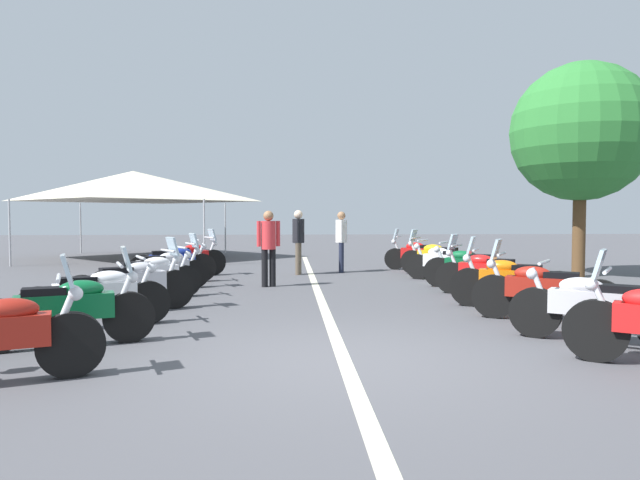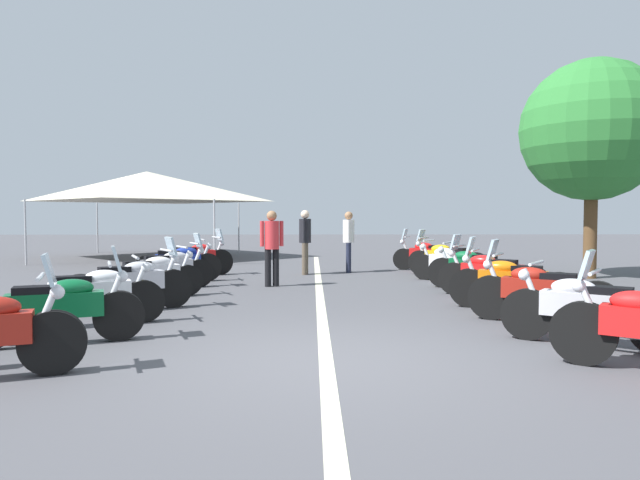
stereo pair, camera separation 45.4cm
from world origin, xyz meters
The scene contains 22 objects.
ground_plane centered at (0.00, 0.00, 0.00)m, with size 80.00×80.00×0.00m, color #4C4C51.
lane_centre_stripe centered at (4.65, 0.00, 0.00)m, with size 21.16×0.16×0.01m, color beige.
motorcycle_left_row_1 centered at (0.81, 3.25, 0.46)m, with size 0.96×2.00×1.21m.
motorcycle_left_row_2 centered at (1.98, 3.30, 0.45)m, with size 1.04×1.95×0.99m.
motorcycle_left_row_3 centered at (3.23, 3.16, 0.47)m, with size 1.24×1.89×1.22m.
motorcycle_left_row_4 centered at (4.67, 3.24, 0.45)m, with size 1.21×1.88×0.98m.
motorcycle_left_row_5 centered at (6.07, 3.25, 0.46)m, with size 1.10×1.85×1.20m.
motorcycle_left_row_6 centered at (7.28, 3.31, 0.47)m, with size 0.87×1.98×1.02m.
motorcycle_left_row_7 centered at (8.61, 3.20, 0.48)m, with size 1.15×1.90×1.23m.
motorcycle_right_row_1 centered at (0.63, -3.17, 0.46)m, with size 1.34×1.78×1.01m.
motorcycle_right_row_2 centered at (2.07, -3.17, 0.48)m, with size 1.20×1.91×1.23m.
motorcycle_right_row_3 centered at (3.26, -3.17, 0.48)m, with size 1.10×1.95×1.22m.
motorcycle_right_row_4 centered at (4.74, -3.30, 0.47)m, with size 1.36×1.85×1.21m.
motorcycle_right_row_5 centered at (5.86, -3.29, 0.46)m, with size 1.17×1.80×1.01m.
motorcycle_right_row_6 centered at (7.33, -3.17, 0.45)m, with size 1.29×1.71×0.99m.
motorcycle_right_row_7 centered at (8.60, -3.36, 0.47)m, with size 1.31×1.88×1.21m.
motorcycle_right_row_8 centered at (9.93, -3.18, 0.46)m, with size 1.03×2.02×1.20m.
bystander_0 centered at (8.97, 0.34, 1.01)m, with size 0.52×0.32×1.72m.
bystander_1 centered at (6.43, 1.05, 0.99)m, with size 0.32×0.51×1.69m.
bystander_2 centered at (9.46, -0.86, 0.99)m, with size 0.53×0.32×1.69m.
roadside_tree_0 centered at (7.98, -6.85, 3.69)m, with size 3.51×3.51×5.46m.
event_tent centered at (14.89, 6.26, 2.65)m, with size 6.65×6.65×3.20m.
Camera 2 is at (-6.06, 0.15, 1.59)m, focal length 31.61 mm.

